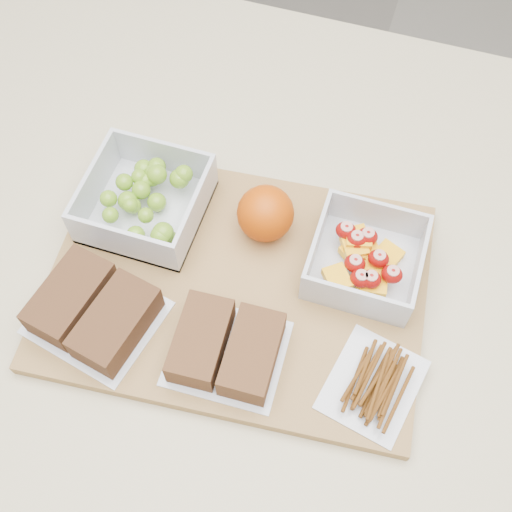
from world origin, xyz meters
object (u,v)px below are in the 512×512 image
Objects in this scene: orange at (265,213)px; pretzel_bag at (374,381)px; sandwich_bag_left at (93,311)px; fruit_container at (365,260)px; cutting_board at (237,286)px; sandwich_bag_center at (226,348)px; grape_container at (147,200)px.

orange is 0.22m from pretzel_bag.
orange reaches higher than sandwich_bag_left.
sandwich_bag_left is (-0.26, -0.15, -0.00)m from fruit_container.
cutting_board is at bearing -96.58° from orange.
pretzel_bag reaches higher than cutting_board.
fruit_container is 0.18m from sandwich_bag_center.
sandwich_bag_center is at bearing -174.90° from pretzel_bag.
cutting_board is 3.47× the size of pretzel_bag.
grape_container reaches higher than cutting_board.
grape_container is 0.15m from sandwich_bag_left.
orange is 0.16m from sandwich_bag_center.
grape_container is 0.14m from orange.
fruit_container reaches higher than pretzel_bag.
fruit_container is at bearing 29.64° from sandwich_bag_left.
cutting_board is at bearing 157.92° from pretzel_bag.
sandwich_bag_center is (-0.11, -0.14, -0.00)m from fruit_container.
fruit_container is at bearing -7.82° from orange.
pretzel_bag is (0.30, 0.02, -0.01)m from sandwich_bag_left.
cutting_board is 0.15m from grape_container.
orange reaches higher than pretzel_bag.
cutting_board is 3.53× the size of fruit_container.
orange is at bearing 49.69° from sandwich_bag_left.
fruit_container is 0.30m from sandwich_bag_left.
grape_container is 1.07× the size of sandwich_bag_center.
pretzel_bag is (0.17, -0.07, 0.02)m from cutting_board.
pretzel_bag is (0.15, 0.01, -0.01)m from sandwich_bag_center.
grape_container reaches higher than sandwich_bag_left.
sandwich_bag_left is (-0.14, -0.17, -0.01)m from orange.
orange is at bearing 137.79° from pretzel_bag.
pretzel_bag is at bearing -72.40° from fruit_container.
sandwich_bag_center is 1.02× the size of pretzel_bag.
sandwich_bag_center reaches higher than cutting_board.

